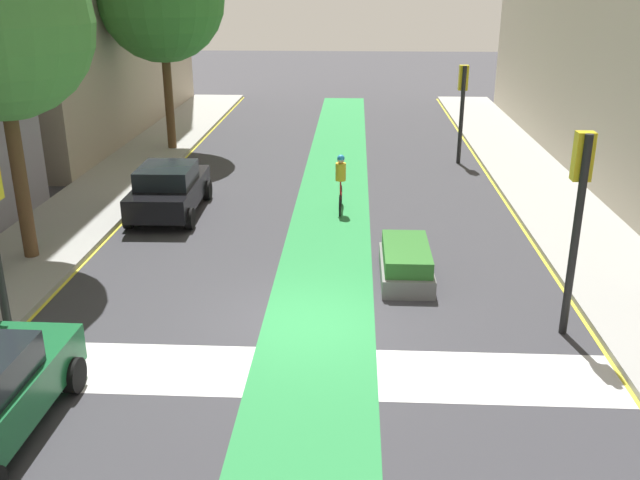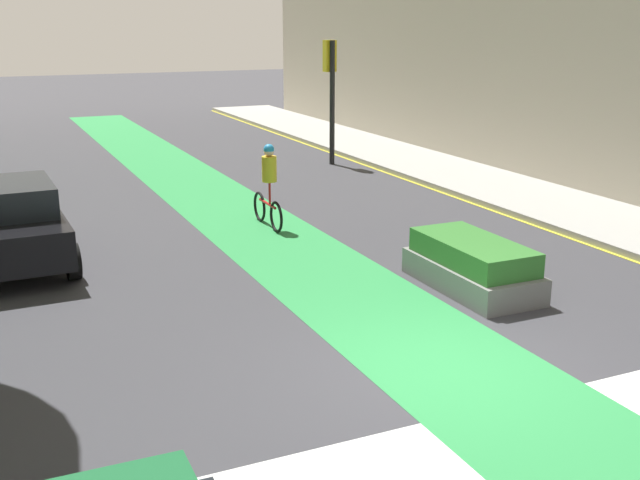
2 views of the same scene
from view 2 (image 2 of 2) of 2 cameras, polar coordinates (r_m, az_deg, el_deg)
The scene contains 7 objects.
ground_plane at distance 10.32m, azimuth 8.65°, elevation -9.48°, with size 120.00×120.00×0.00m, color #38383D.
bike_lane_paint at distance 10.46m, azimuth 9.92°, elevation -9.16°, with size 2.40×60.00×0.01m, color #2D8C47.
crosswalk_band at distance 8.91m, azimuth 15.84°, elevation -14.27°, with size 12.00×1.80×0.01m, color silver.
traffic_signal_far_right at distance 24.30m, azimuth 0.79°, elevation 11.91°, with size 0.35×0.52×3.80m.
car_black_left_far at distance 15.36m, azimuth -22.05°, elevation 1.23°, with size 2.11×4.24×1.57m.
cyclist_in_lane at distance 16.78m, azimuth -3.83°, elevation 4.13°, with size 0.32×1.73×1.86m.
median_planter at distance 13.28m, azimuth 11.18°, elevation -1.86°, with size 1.22×2.56×0.85m.
Camera 2 is at (-5.20, -7.75, 4.40)m, focal length 43.32 mm.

